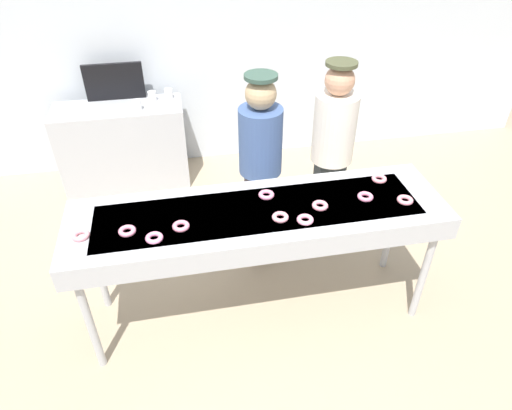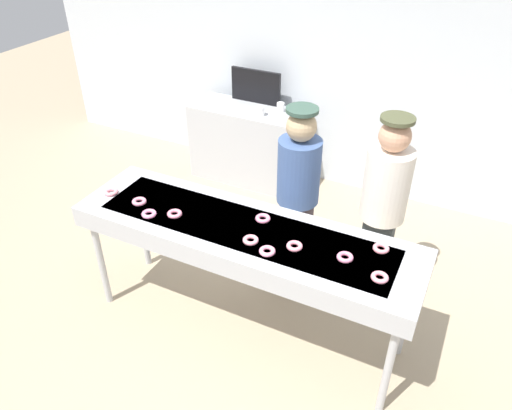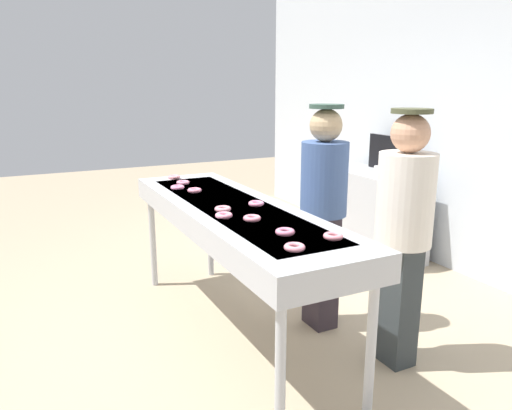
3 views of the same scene
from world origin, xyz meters
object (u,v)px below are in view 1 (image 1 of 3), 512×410
(strawberry_donut_7, at_px, (280,217))
(prep_counter, at_px, (124,146))
(strawberry_donut_1, at_px, (305,220))
(worker_baker, at_px, (333,144))
(strawberry_donut_10, at_px, (154,238))
(menu_display, at_px, (114,82))
(strawberry_donut_3, at_px, (320,206))
(strawberry_donut_2, at_px, (266,195))
(worker_assistant, at_px, (260,161))
(strawberry_donut_9, at_px, (365,197))
(fryer_conveyor, at_px, (259,220))
(paper_cup_1, at_px, (152,96))
(paper_cup_2, at_px, (169,94))
(strawberry_donut_4, at_px, (405,200))
(strawberry_donut_5, at_px, (127,231))
(strawberry_donut_6, at_px, (81,235))
(strawberry_donut_0, at_px, (379,179))
(strawberry_donut_8, at_px, (181,226))
(paper_cup_0, at_px, (137,105))

(strawberry_donut_7, xyz_separation_m, prep_counter, (-1.19, 2.27, -0.57))
(strawberry_donut_1, relative_size, worker_baker, 0.07)
(strawberry_donut_10, xyz_separation_m, menu_display, (-0.37, 2.53, 0.08))
(strawberry_donut_3, xyz_separation_m, strawberry_donut_10, (-1.12, -0.13, 0.00))
(strawberry_donut_2, height_order, worker_assistant, worker_assistant)
(worker_assistant, bearing_deg, strawberry_donut_9, 135.62)
(fryer_conveyor, xyz_separation_m, strawberry_donut_3, (0.42, -0.05, 0.10))
(strawberry_donut_2, distance_m, worker_baker, 1.00)
(strawberry_donut_10, height_order, paper_cup_1, strawberry_donut_10)
(paper_cup_2, bearing_deg, worker_assistant, -67.01)
(fryer_conveyor, xyz_separation_m, strawberry_donut_4, (1.02, -0.10, 0.10))
(strawberry_donut_7, bearing_deg, paper_cup_1, 109.25)
(fryer_conveyor, distance_m, strawberry_donut_9, 0.77)
(strawberry_donut_5, height_order, strawberry_donut_7, same)
(strawberry_donut_6, xyz_separation_m, prep_counter, (0.09, 2.21, -0.57))
(strawberry_donut_6, bearing_deg, strawberry_donut_10, -14.04)
(fryer_conveyor, relative_size, strawberry_donut_10, 23.36)
(strawberry_donut_5, xyz_separation_m, strawberry_donut_6, (-0.29, 0.01, 0.00))
(strawberry_donut_4, distance_m, prep_counter, 3.12)
(strawberry_donut_1, height_order, paper_cup_1, strawberry_donut_1)
(strawberry_donut_6, relative_size, strawberry_donut_9, 1.00)
(strawberry_donut_0, height_order, strawberry_donut_8, same)
(strawberry_donut_5, bearing_deg, prep_counter, 95.16)
(strawberry_donut_2, bearing_deg, strawberry_donut_7, -82.29)
(strawberry_donut_3, distance_m, strawberry_donut_5, 1.29)
(strawberry_donut_2, height_order, strawberry_donut_8, same)
(strawberry_donut_5, height_order, paper_cup_2, strawberry_donut_5)
(paper_cup_1, relative_size, paper_cup_2, 1.00)
(strawberry_donut_4, xyz_separation_m, paper_cup_1, (-1.72, 2.33, -0.06))
(strawberry_donut_6, distance_m, prep_counter, 2.28)
(strawberry_donut_1, distance_m, strawberry_donut_2, 0.38)
(fryer_conveyor, bearing_deg, strawberry_donut_10, -165.48)
(strawberry_donut_10, relative_size, worker_baker, 0.07)
(strawberry_donut_0, distance_m, strawberry_donut_6, 2.13)
(strawberry_donut_5, xyz_separation_m, strawberry_donut_9, (1.63, 0.07, 0.00))
(menu_display, bearing_deg, worker_baker, -38.93)
(strawberry_donut_0, relative_size, prep_counter, 0.08)
(strawberry_donut_5, bearing_deg, strawberry_donut_4, -0.72)
(strawberry_donut_3, height_order, paper_cup_1, strawberry_donut_3)
(strawberry_donut_0, distance_m, worker_baker, 0.66)
(paper_cup_2, bearing_deg, strawberry_donut_0, -54.50)
(strawberry_donut_7, height_order, paper_cup_2, strawberry_donut_7)
(strawberry_donut_3, height_order, paper_cup_0, strawberry_donut_3)
(paper_cup_2, bearing_deg, strawberry_donut_6, -105.06)
(fryer_conveyor, bearing_deg, strawberry_donut_6, -176.62)
(strawberry_donut_8, bearing_deg, fryer_conveyor, 10.28)
(strawberry_donut_4, height_order, strawberry_donut_10, same)
(paper_cup_1, height_order, menu_display, menu_display)
(strawberry_donut_10, bearing_deg, strawberry_donut_2, 22.47)
(strawberry_donut_3, height_order, paper_cup_2, strawberry_donut_3)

